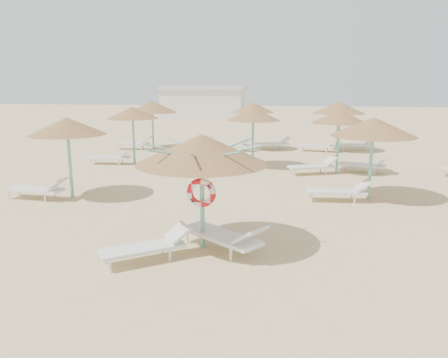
# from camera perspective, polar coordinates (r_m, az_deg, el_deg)

# --- Properties ---
(ground) EXTENTS (120.00, 120.00, 0.00)m
(ground) POSITION_cam_1_polar(r_m,az_deg,el_deg) (10.08, -3.84, -9.60)
(ground) COLOR #CFB57E
(ground) RESTS_ON ground
(main_palapa) EXTENTS (2.98, 2.98, 2.67)m
(main_palapa) POSITION_cam_1_polar(r_m,az_deg,el_deg) (9.77, -2.94, 3.84)
(main_palapa) COLOR #69B79F
(main_palapa) RESTS_ON ground
(lounger_main_a) EXTENTS (1.94, 1.58, 0.71)m
(lounger_main_a) POSITION_cam_1_polar(r_m,az_deg,el_deg) (9.68, -9.82, -8.60)
(lounger_main_a) COLOR silver
(lounger_main_a) RESTS_ON ground
(lounger_main_b) EXTENTS (2.17, 1.90, 0.81)m
(lounger_main_b) POSITION_cam_1_polar(r_m,az_deg,el_deg) (9.98, 0.16, -7.42)
(lounger_main_b) COLOR silver
(lounger_main_b) RESTS_ON ground
(palapa_field) EXTENTS (19.21, 14.00, 2.72)m
(palapa_field) POSITION_cam_1_polar(r_m,az_deg,el_deg) (19.61, 7.64, 8.14)
(palapa_field) COLOR #69B79F
(palapa_field) RESTS_ON ground
(service_hut) EXTENTS (8.40, 4.40, 3.25)m
(service_hut) POSITION_cam_1_polar(r_m,az_deg,el_deg) (44.89, -2.74, 9.90)
(service_hut) COLOR silver
(service_hut) RESTS_ON ground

